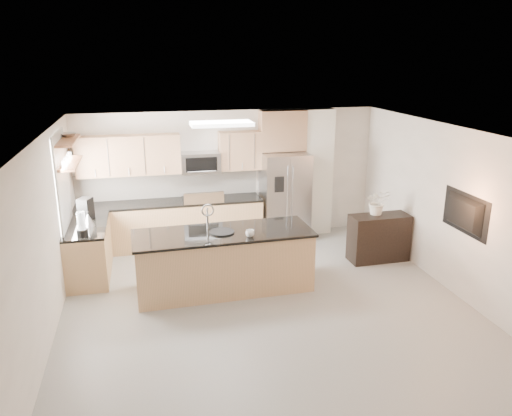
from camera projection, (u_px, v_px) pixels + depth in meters
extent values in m
plane|color=#979690|center=(269.00, 309.00, 7.43)|extent=(6.50, 6.50, 0.00)
cube|color=white|center=(270.00, 135.00, 6.67)|extent=(6.00, 6.50, 0.02)
cube|color=beige|center=(229.00, 175.00, 10.08)|extent=(6.00, 0.02, 2.60)
cube|color=beige|center=(370.00, 356.00, 4.02)|extent=(6.00, 0.02, 2.60)
cube|color=beige|center=(44.00, 244.00, 6.41)|extent=(0.02, 6.50, 2.60)
cube|color=beige|center=(457.00, 212.00, 7.70)|extent=(0.02, 6.50, 2.60)
cube|color=tan|center=(171.00, 225.00, 9.77)|extent=(3.55, 0.65, 0.88)
cube|color=black|center=(170.00, 202.00, 9.63)|extent=(3.55, 0.66, 0.04)
cube|color=silver|center=(168.00, 184.00, 9.84)|extent=(3.55, 0.02, 0.52)
cube|color=tan|center=(89.00, 251.00, 8.45)|extent=(0.65, 1.50, 0.88)
cube|color=black|center=(86.00, 226.00, 8.32)|extent=(0.66, 1.50, 0.04)
cube|color=black|center=(203.00, 222.00, 9.90)|extent=(0.76, 0.64, 0.90)
cube|color=black|center=(202.00, 200.00, 9.76)|extent=(0.76, 0.62, 0.03)
cube|color=#A6A6A9|center=(204.00, 198.00, 9.45)|extent=(0.76, 0.04, 0.22)
cube|color=tan|center=(129.00, 155.00, 9.36)|extent=(1.92, 0.33, 0.75)
cube|color=tan|center=(240.00, 151.00, 9.81)|extent=(0.82, 0.33, 0.75)
cube|color=#A6A6A9|center=(200.00, 163.00, 9.67)|extent=(0.76, 0.40, 0.40)
cube|color=black|center=(202.00, 165.00, 9.49)|extent=(0.60, 0.02, 0.28)
cube|color=#A6A6A9|center=(284.00, 196.00, 10.08)|extent=(0.92, 0.75, 1.78)
cube|color=gray|center=(290.00, 202.00, 9.72)|extent=(0.02, 0.01, 1.69)
cube|color=black|center=(279.00, 184.00, 9.56)|extent=(0.18, 0.03, 0.30)
cube|color=white|center=(317.00, 172.00, 10.33)|extent=(0.60, 0.30, 2.60)
cube|color=white|center=(62.00, 183.00, 8.03)|extent=(0.03, 1.05, 1.55)
cube|color=silver|center=(63.00, 183.00, 8.04)|extent=(0.03, 1.15, 1.65)
cube|color=brown|center=(69.00, 163.00, 8.07)|extent=(0.30, 1.20, 0.04)
cube|color=brown|center=(67.00, 141.00, 7.96)|extent=(0.30, 1.20, 0.04)
cube|color=white|center=(221.00, 124.00, 8.09)|extent=(1.00, 0.50, 0.06)
cube|color=tan|center=(224.00, 262.00, 7.96)|extent=(2.77, 1.03, 0.93)
cube|color=black|center=(223.00, 233.00, 7.82)|extent=(2.84, 1.09, 0.04)
cube|color=black|center=(210.00, 235.00, 7.78)|extent=(0.58, 0.42, 0.01)
cylinder|color=#A6A6A9|center=(207.00, 218.00, 7.93)|extent=(0.03, 0.03, 0.34)
torus|color=#A6A6A9|center=(208.00, 210.00, 7.83)|extent=(0.21, 0.03, 0.21)
cube|color=black|center=(379.00, 238.00, 9.11)|extent=(1.09, 0.47, 0.86)
imported|color=silver|center=(250.00, 233.00, 7.60)|extent=(0.17, 0.17, 0.11)
cylinder|color=black|center=(222.00, 232.00, 7.79)|extent=(0.50, 0.50, 0.02)
cylinder|color=black|center=(83.00, 233.00, 7.76)|extent=(0.17, 0.17, 0.12)
cylinder|color=silver|center=(81.00, 221.00, 7.70)|extent=(0.13, 0.13, 0.28)
cone|color=#A6A6A9|center=(88.00, 220.00, 8.21)|extent=(0.20, 0.20, 0.22)
cylinder|color=black|center=(88.00, 213.00, 8.17)|extent=(0.04, 0.04, 0.04)
cube|color=black|center=(86.00, 209.00, 8.54)|extent=(0.28, 0.30, 0.37)
cylinder|color=#A6A6A9|center=(86.00, 215.00, 8.51)|extent=(0.12, 0.12, 0.13)
imported|color=#A6A6A9|center=(68.00, 134.00, 8.19)|extent=(0.41, 0.41, 0.08)
imported|color=white|center=(378.00, 196.00, 8.94)|extent=(0.72, 0.65, 0.70)
imported|color=black|center=(460.00, 214.00, 7.48)|extent=(0.14, 1.08, 0.62)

